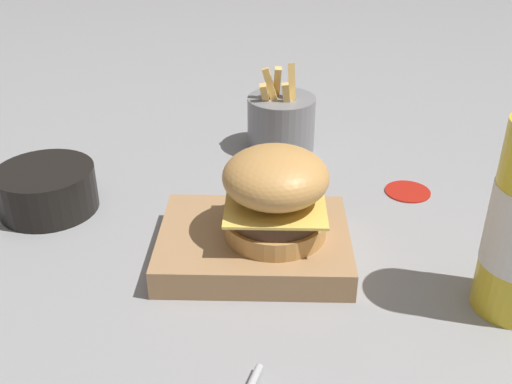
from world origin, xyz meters
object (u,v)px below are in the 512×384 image
(serving_board, at_px, (256,244))
(burger, at_px, (275,193))
(side_bowl, at_px, (47,188))
(fries_basket, at_px, (281,122))

(serving_board, relative_size, burger, 1.87)
(serving_board, distance_m, side_bowl, 0.29)
(burger, distance_m, fries_basket, 0.30)
(serving_board, bearing_deg, fries_basket, -96.06)
(serving_board, xyz_separation_m, fries_basket, (-0.03, -0.29, 0.03))
(burger, relative_size, fries_basket, 0.84)
(fries_basket, relative_size, side_bowl, 1.09)
(burger, height_order, side_bowl, burger)
(serving_board, relative_size, fries_basket, 1.57)
(burger, bearing_deg, side_bowl, -19.29)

